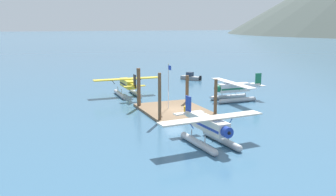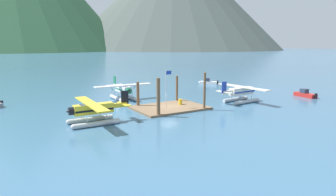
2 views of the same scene
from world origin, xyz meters
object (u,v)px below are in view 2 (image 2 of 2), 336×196
Objects in this scene: seaplane_cream_stbd_aft at (241,93)px; boat_red_open_se at (305,94)px; seaplane_yellow_port_aft at (93,112)px; boat_white_open_east at (208,82)px; fuel_drum at (180,102)px; flagpole at (167,84)px; seaplane_white_bow_left at (123,91)px.

seaplane_cream_stbd_aft is 2.15× the size of boat_red_open_se.
seaplane_cream_stbd_aft is 25.79m from seaplane_yellow_port_aft.
seaplane_yellow_port_aft is (-25.78, -0.54, 0.00)m from seaplane_cream_stbd_aft.
boat_red_open_se is 1.19× the size of boat_white_open_east.
seaplane_cream_stbd_aft is (10.76, -2.58, 0.84)m from fuel_drum.
fuel_drum is 0.21× the size of boat_white_open_east.
boat_white_open_east is at bearing 31.14° from seaplane_yellow_port_aft.
boat_white_open_east is (35.53, 21.47, -1.09)m from seaplane_yellow_port_aft.
flagpole is 0.55× the size of seaplane_cream_stbd_aft.
seaplane_cream_stbd_aft reaches higher than fuel_drum.
seaplane_cream_stbd_aft is at bearing -13.50° from fuel_drum.
seaplane_yellow_port_aft is at bearing -125.68° from seaplane_white_bow_left.
fuel_drum is 11.09m from seaplane_cream_stbd_aft.
seaplane_yellow_port_aft is 39.98m from boat_red_open_se.
seaplane_yellow_port_aft is 2.14× the size of boat_red_open_se.
seaplane_yellow_port_aft is at bearing -169.93° from flagpole.
flagpole is 11.65m from seaplane_white_bow_left.
flagpole is at bearing 173.54° from seaplane_cream_stbd_aft.
seaplane_white_bow_left is at bearing 141.90° from seaplane_cream_stbd_aft.
seaplane_cream_stbd_aft is at bearing -114.98° from boat_white_open_east.
flagpole reaches higher than seaplane_yellow_port_aft.
seaplane_yellow_port_aft is (-11.89, -2.11, -2.33)m from flagpole.
boat_red_open_se is (14.14, -2.42, -1.09)m from seaplane_cream_stbd_aft.
seaplane_cream_stbd_aft is 14.38m from boat_red_open_se.
boat_red_open_se is at bearing -79.36° from boat_white_open_east.
seaplane_white_bow_left is 2.14× the size of boat_red_open_se.
fuel_drum is 15.37m from seaplane_yellow_port_aft.
seaplane_white_bow_left is at bearing 153.48° from boat_red_open_se.
flagpole is 1.18× the size of boat_red_open_se.
fuel_drum is 0.08× the size of seaplane_yellow_port_aft.
seaplane_cream_stbd_aft is at bearing -6.46° from flagpole.
boat_white_open_east is at bearing 65.02° from seaplane_cream_stbd_aft.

